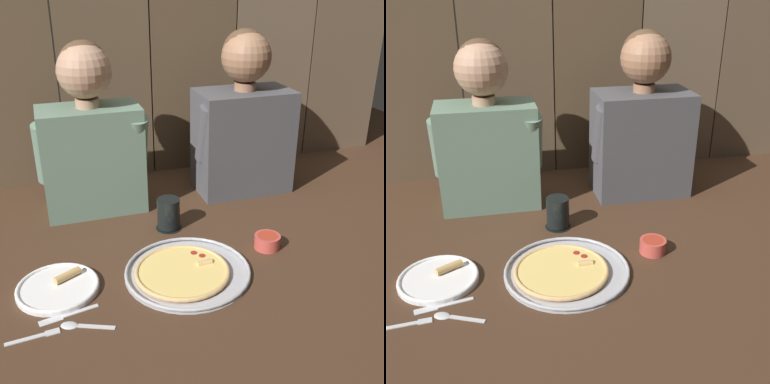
# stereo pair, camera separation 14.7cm
# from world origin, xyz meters

# --- Properties ---
(ground_plane) EXTENTS (3.20, 3.20, 0.00)m
(ground_plane) POSITION_xyz_m (0.00, 0.00, 0.00)
(ground_plane) COLOR #422B1C
(pizza_tray) EXTENTS (0.37, 0.37, 0.03)m
(pizza_tray) POSITION_xyz_m (-0.10, -0.07, 0.01)
(pizza_tray) COLOR #B2B2B7
(pizza_tray) RESTS_ON ground
(dinner_plate) EXTENTS (0.23, 0.23, 0.03)m
(dinner_plate) POSITION_xyz_m (-0.46, -0.03, 0.01)
(dinner_plate) COLOR white
(dinner_plate) RESTS_ON ground
(drinking_glass) EXTENTS (0.09, 0.09, 0.11)m
(drinking_glass) POSITION_xyz_m (-0.08, 0.21, 0.05)
(drinking_glass) COLOR black
(drinking_glass) RESTS_ON ground
(dipping_bowl) EXTENTS (0.08, 0.08, 0.04)m
(dipping_bowl) POSITION_xyz_m (0.19, -0.01, 0.02)
(dipping_bowl) COLOR #CC4C42
(dipping_bowl) RESTS_ON ground
(table_fork) EXTENTS (0.13, 0.03, 0.01)m
(table_fork) POSITION_xyz_m (-0.53, -0.20, 0.00)
(table_fork) COLOR silver
(table_fork) RESTS_ON ground
(table_knife) EXTENTS (0.16, 0.05, 0.01)m
(table_knife) POSITION_xyz_m (-0.44, -0.15, 0.00)
(table_knife) COLOR silver
(table_knife) RESTS_ON ground
(table_spoon) EXTENTS (0.14, 0.07, 0.01)m
(table_spoon) POSITION_xyz_m (-0.42, -0.20, 0.00)
(table_spoon) COLOR silver
(table_spoon) RESTS_ON ground
(diner_left) EXTENTS (0.39, 0.21, 0.60)m
(diner_left) POSITION_xyz_m (-0.29, 0.44, 0.28)
(diner_left) COLOR slate
(diner_left) RESTS_ON ground
(diner_right) EXTENTS (0.39, 0.22, 0.62)m
(diner_right) POSITION_xyz_m (0.29, 0.44, 0.28)
(diner_right) COLOR #4C4C51
(diner_right) RESTS_ON ground
(wooden_backdrop_wall) EXTENTS (2.19, 0.03, 1.39)m
(wooden_backdrop_wall) POSITION_xyz_m (-0.00, 0.73, 0.69)
(wooden_backdrop_wall) COLOR brown
(wooden_backdrop_wall) RESTS_ON ground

